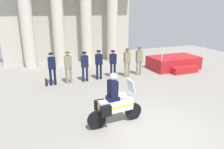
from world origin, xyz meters
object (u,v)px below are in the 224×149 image
Objects in this scene: officer_in_row_1 at (68,65)px; officer_in_row_3 at (99,62)px; officer_in_row_2 at (85,64)px; officer_in_row_4 at (113,62)px; officer_in_row_6 at (139,59)px; reviewing_stand at (174,63)px; briefcase_on_ground at (46,82)px; officer_in_row_0 at (52,66)px; motorcycle_with_rider at (114,103)px; officer_in_row_5 at (127,60)px.

officer_in_row_1 is 1.78m from officer_in_row_3.
officer_in_row_1 is at bearing 0.06° from officer_in_row_2.
officer_in_row_6 reaches higher than officer_in_row_4.
officer_in_row_1 reaches higher than reviewing_stand.
officer_in_row_3 is (0.86, 0.08, 0.01)m from officer_in_row_2.
reviewing_stand is 9.20× the size of briefcase_on_ground.
officer_in_row_4 is (3.51, 0.08, -0.07)m from officer_in_row_0.
motorcycle_with_rider reaches higher than officer_in_row_4.
officer_in_row_2 is 0.86m from officer_in_row_3.
officer_in_row_5 reaches higher than officer_in_row_4.
officer_in_row_6 is at bearing -173.07° from reviewing_stand.
officer_in_row_5 is at bearing 179.24° from officer_in_row_0.
officer_in_row_1 is at bearing 3.10° from officer_in_row_3.
motorcycle_with_rider is at bearing -70.05° from briefcase_on_ground.
officer_in_row_4 is at bearing 0.19° from briefcase_on_ground.
officer_in_row_0 reaches higher than officer_in_row_4.
officer_in_row_0 is 1.03× the size of officer_in_row_3.
officer_in_row_0 reaches higher than officer_in_row_5.
officer_in_row_3 is 0.99× the size of officer_in_row_5.
officer_in_row_3 reaches higher than briefcase_on_ground.
reviewing_stand is 1.87× the size of officer_in_row_1.
briefcase_on_ground is at bearing -1.45° from officer_in_row_5.
officer_in_row_3 is at bearing -1.04° from officer_in_row_6.
briefcase_on_ground is (-5.56, 0.10, -0.85)m from officer_in_row_6.
officer_in_row_0 is 3.52m from officer_in_row_4.
officer_in_row_6 reaches higher than briefcase_on_ground.
officer_in_row_4 is at bearing 64.05° from motorcycle_with_rider.
officer_in_row_0 is 0.99× the size of officer_in_row_1.
officer_in_row_5 is 5.68m from motorcycle_with_rider.
officer_in_row_1 is (-7.29, -0.35, 0.64)m from reviewing_stand.
motorcycle_with_rider reaches higher than officer_in_row_2.
officer_in_row_4 is (2.67, 0.11, -0.08)m from officer_in_row_1.
motorcycle_with_rider is at bearing 98.04° from officer_in_row_1.
motorcycle_with_rider reaches higher than officer_in_row_5.
briefcase_on_ground is at bearing -178.27° from reviewing_stand.
motorcycle_with_rider is (0.64, -4.98, -0.25)m from officer_in_row_1.
officer_in_row_3 is at bearing 73.12° from motorcycle_with_rider.
briefcase_on_ground is (-2.12, 0.11, -0.82)m from officer_in_row_2.
officer_in_row_0 is 1.07× the size of officer_in_row_4.
officer_in_row_5 is at bearing 175.67° from officer_in_row_3.
officer_in_row_4 reaches higher than briefcase_on_ground.
officer_in_row_2 reaches higher than briefcase_on_ground.
motorcycle_with_rider is (-6.65, -5.34, 0.38)m from reviewing_stand.
reviewing_stand is at bearing -176.31° from officer_in_row_4.
officer_in_row_3 is (2.62, 0.04, -0.03)m from officer_in_row_0.
officer_in_row_4 is 0.94× the size of officer_in_row_6.
officer_in_row_6 is at bearing 176.85° from officer_in_row_4.
officer_in_row_5 is (4.35, -0.11, -0.01)m from officer_in_row_0.
officer_in_row_0 is at bearing -0.69° from officer_in_row_2.
reviewing_stand is at bearing 1.73° from briefcase_on_ground.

